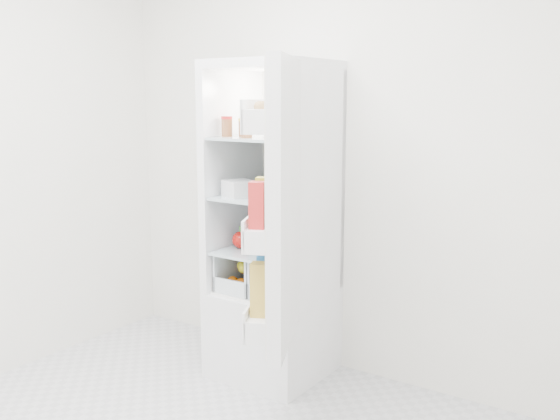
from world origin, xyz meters
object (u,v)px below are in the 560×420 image
Objects in this scene: refrigerator at (277,261)px; mushroom_bowl at (258,236)px; red_cabbage at (285,235)px; fridge_door at (278,211)px.

mushroom_bowl is (-0.17, 0.04, 0.12)m from refrigerator.
mushroom_bowl is (-0.21, 0.02, -0.04)m from red_cabbage.
refrigerator is 0.17m from red_cabbage.
fridge_door is (0.39, -0.63, 0.27)m from red_cabbage.
refrigerator is 1.38× the size of fridge_door.
refrigerator is 11.18× the size of mushroom_bowl.
red_cabbage reaches higher than mushroom_bowl.
fridge_door is at bearing -47.46° from mushroom_bowl.
fridge_door reaches higher than mushroom_bowl.
red_cabbage is at bearing 6.43° from fridge_door.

